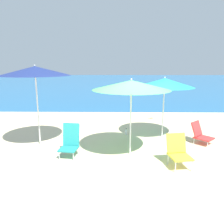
{
  "coord_description": "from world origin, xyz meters",
  "views": [
    {
      "loc": [
        -0.49,
        -5.16,
        2.35
      ],
      "look_at": [
        -0.59,
        1.03,
        1.0
      ],
      "focal_mm": 35.0,
      "sensor_mm": 36.0,
      "label": 1
    }
  ],
  "objects_px": {
    "seagull": "(152,116)",
    "beach_chair_yellow": "(178,150)",
    "beach_chair_red": "(200,134)",
    "beach_umbrella_teal": "(165,83)",
    "water_bottle": "(126,132)",
    "beach_umbrella_navy": "(35,71)",
    "beach_chair_teal": "(70,141)",
    "beach_umbrella_green": "(131,85)"
  },
  "relations": [
    {
      "from": "beach_chair_yellow",
      "to": "seagull",
      "type": "relative_size",
      "value": 2.78
    },
    {
      "from": "beach_umbrella_teal",
      "to": "seagull",
      "type": "bearing_deg",
      "value": 88.68
    },
    {
      "from": "beach_umbrella_green",
      "to": "beach_chair_red",
      "type": "relative_size",
      "value": 2.73
    },
    {
      "from": "water_bottle",
      "to": "beach_chair_yellow",
      "type": "bearing_deg",
      "value": -64.44
    },
    {
      "from": "seagull",
      "to": "beach_chair_yellow",
      "type": "bearing_deg",
      "value": -91.64
    },
    {
      "from": "beach_umbrella_green",
      "to": "water_bottle",
      "type": "bearing_deg",
      "value": 91.06
    },
    {
      "from": "beach_umbrella_navy",
      "to": "beach_chair_red",
      "type": "bearing_deg",
      "value": 2.69
    },
    {
      "from": "beach_umbrella_navy",
      "to": "beach_chair_red",
      "type": "xyz_separation_m",
      "value": [
        4.83,
        0.23,
        -1.87
      ]
    },
    {
      "from": "beach_chair_yellow",
      "to": "beach_chair_teal",
      "type": "bearing_deg",
      "value": 158.76
    },
    {
      "from": "beach_umbrella_green",
      "to": "beach_umbrella_teal",
      "type": "height_order",
      "value": "beach_umbrella_green"
    },
    {
      "from": "beach_umbrella_navy",
      "to": "water_bottle",
      "type": "distance_m",
      "value": 3.49
    },
    {
      "from": "beach_umbrella_teal",
      "to": "beach_umbrella_green",
      "type": "bearing_deg",
      "value": -128.48
    },
    {
      "from": "beach_umbrella_teal",
      "to": "beach_chair_yellow",
      "type": "relative_size",
      "value": 2.64
    },
    {
      "from": "beach_chair_red",
      "to": "water_bottle",
      "type": "relative_size",
      "value": 3.41
    },
    {
      "from": "beach_umbrella_green",
      "to": "beach_chair_yellow",
      "type": "relative_size",
      "value": 2.68
    },
    {
      "from": "beach_chair_yellow",
      "to": "beach_chair_teal",
      "type": "relative_size",
      "value": 0.89
    },
    {
      "from": "beach_umbrella_teal",
      "to": "beach_umbrella_navy",
      "type": "distance_m",
      "value": 3.9
    },
    {
      "from": "beach_umbrella_teal",
      "to": "seagull",
      "type": "xyz_separation_m",
      "value": [
        0.06,
        2.45,
        -1.65
      ]
    },
    {
      "from": "beach_chair_yellow",
      "to": "beach_chair_teal",
      "type": "distance_m",
      "value": 2.72
    },
    {
      "from": "beach_chair_red",
      "to": "seagull",
      "type": "xyz_separation_m",
      "value": [
        -0.98,
        3.03,
        -0.16
      ]
    },
    {
      "from": "beach_umbrella_navy",
      "to": "beach_chair_yellow",
      "type": "distance_m",
      "value": 4.33
    },
    {
      "from": "beach_chair_red",
      "to": "seagull",
      "type": "relative_size",
      "value": 2.74
    },
    {
      "from": "water_bottle",
      "to": "beach_chair_red",
      "type": "bearing_deg",
      "value": -19.49
    },
    {
      "from": "beach_chair_red",
      "to": "seagull",
      "type": "distance_m",
      "value": 3.19
    },
    {
      "from": "beach_umbrella_navy",
      "to": "beach_chair_teal",
      "type": "bearing_deg",
      "value": -34.96
    },
    {
      "from": "beach_umbrella_navy",
      "to": "water_bottle",
      "type": "xyz_separation_m",
      "value": [
        2.61,
        1.01,
        -2.09
      ]
    },
    {
      "from": "beach_chair_red",
      "to": "seagull",
      "type": "height_order",
      "value": "beach_chair_red"
    },
    {
      "from": "beach_umbrella_teal",
      "to": "beach_chair_yellow",
      "type": "height_order",
      "value": "beach_umbrella_teal"
    },
    {
      "from": "beach_umbrella_green",
      "to": "water_bottle",
      "type": "height_order",
      "value": "beach_umbrella_green"
    },
    {
      "from": "beach_umbrella_green",
      "to": "beach_umbrella_teal",
      "type": "distance_m",
      "value": 1.85
    },
    {
      "from": "beach_umbrella_teal",
      "to": "seagull",
      "type": "distance_m",
      "value": 2.96
    },
    {
      "from": "beach_chair_yellow",
      "to": "beach_chair_teal",
      "type": "xyz_separation_m",
      "value": [
        -2.66,
        0.57,
        0.01
      ]
    },
    {
      "from": "beach_chair_yellow",
      "to": "water_bottle",
      "type": "xyz_separation_m",
      "value": [
        -1.11,
        2.32,
        -0.3
      ]
    },
    {
      "from": "beach_umbrella_teal",
      "to": "beach_umbrella_navy",
      "type": "relative_size",
      "value": 0.84
    },
    {
      "from": "beach_umbrella_green",
      "to": "beach_chair_yellow",
      "type": "bearing_deg",
      "value": -31.67
    },
    {
      "from": "water_bottle",
      "to": "seagull",
      "type": "distance_m",
      "value": 2.57
    },
    {
      "from": "beach_umbrella_green",
      "to": "seagull",
      "type": "distance_m",
      "value": 4.43
    },
    {
      "from": "beach_umbrella_navy",
      "to": "beach_chair_yellow",
      "type": "relative_size",
      "value": 3.13
    },
    {
      "from": "beach_chair_teal",
      "to": "seagull",
      "type": "height_order",
      "value": "beach_chair_teal"
    },
    {
      "from": "water_bottle",
      "to": "beach_umbrella_teal",
      "type": "bearing_deg",
      "value": -9.79
    },
    {
      "from": "beach_umbrella_navy",
      "to": "seagull",
      "type": "distance_m",
      "value": 5.44
    },
    {
      "from": "beach_umbrella_teal",
      "to": "beach_chair_teal",
      "type": "bearing_deg",
      "value": -150.48
    }
  ]
}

